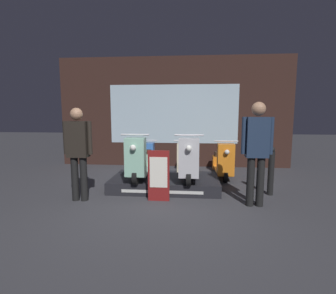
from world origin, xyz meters
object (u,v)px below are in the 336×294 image
Objects in this scene: scooter_backrow_0 at (149,161)px; person_left_browsing at (78,148)px; scooter_backrow_1 at (186,162)px; street_bollard at (271,171)px; scooter_display_left at (141,160)px; price_sign_board at (159,176)px; scooter_display_right at (189,161)px; person_right_browsing at (257,147)px; scooter_backrow_2 at (223,162)px.

person_left_browsing reaches higher than scooter_backrow_0.
scooter_backrow_1 reaches higher than street_bollard.
price_sign_board is at bearing -57.22° from scooter_display_left.
person_right_browsing reaches higher than scooter_display_right.
person_left_browsing reaches higher than scooter_backrow_1.
street_bollard is (0.77, -1.37, 0.11)m from scooter_backrow_2.
scooter_backrow_0 is at bearing 137.08° from person_right_browsing.
price_sign_board is (-1.38, -1.92, 0.10)m from scooter_backrow_2.
scooter_display_right is at bearing 0.00° from scooter_display_left.
price_sign_board is at bearing 4.17° from person_left_browsing.
scooter_display_left is at bearing 175.93° from street_bollard.
street_bollard is (0.45, 0.65, -0.57)m from person_right_browsing.
person_right_browsing is at bearing -58.35° from scooter_backrow_1.
scooter_display_right is at bearing -85.37° from scooter_backrow_1.
person_left_browsing is at bearing -139.56° from scooter_display_left.
scooter_display_right is 1.00× the size of scooter_backrow_1.
scooter_backrow_2 reaches higher than street_bollard.
person_left_browsing is (-0.98, -0.84, 0.37)m from scooter_display_left.
scooter_display_right is 1.00× the size of scooter_backrow_0.
scooter_display_right is at bearing 53.38° from price_sign_board.
scooter_backrow_0 is at bearing 90.54° from scooter_display_left.
person_right_browsing reaches higher than price_sign_board.
street_bollard is at bearing 10.26° from person_left_browsing.
price_sign_board is (-0.45, -1.92, 0.10)m from scooter_backrow_1.
scooter_backrow_2 is at bearing 54.35° from price_sign_board.
street_bollard is at bearing -27.61° from scooter_backrow_0.
scooter_display_right is at bearing 144.00° from person_right_browsing.
street_bollard is at bearing 14.26° from price_sign_board.
price_sign_board is at bearing -125.65° from scooter_backrow_2.
scooter_backrow_0 is 0.90× the size of person_right_browsing.
person_right_browsing is at bearing -81.05° from scooter_backrow_2.
person_right_browsing is (3.15, 0.00, 0.06)m from person_left_browsing.
scooter_backrow_1 is 1.73× the size of price_sign_board.
scooter_display_left is 1.69× the size of street_bollard.
street_bollard is (2.14, 0.55, 0.00)m from price_sign_board.
scooter_display_right is 1.69× the size of street_bollard.
scooter_backrow_1 is 2.19m from street_bollard.
scooter_display_right is 0.90× the size of person_right_browsing.
scooter_backrow_0 is 0.93m from scooter_backrow_1.
person_left_browsing reaches higher than scooter_backrow_2.
scooter_backrow_2 is at bearing 98.95° from person_right_browsing.
street_bollard is (3.60, 0.65, -0.50)m from person_left_browsing.
price_sign_board is (0.47, -0.73, -0.14)m from scooter_display_left.
scooter_backrow_1 and scooter_backrow_2 have the same top height.
scooter_backrow_0 and scooter_backrow_1 have the same top height.
scooter_display_left is at bearing 122.78° from price_sign_board.
person_left_browsing is at bearing -157.25° from scooter_display_right.
person_right_browsing is (0.32, -2.03, 0.67)m from scooter_backrow_2.
price_sign_board is (-1.70, 0.11, -0.57)m from person_right_browsing.
person_left_browsing is (-2.00, -0.84, 0.37)m from scooter_display_right.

